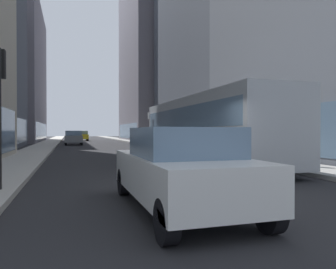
% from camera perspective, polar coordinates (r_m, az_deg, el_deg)
% --- Properties ---
extents(ground_plane, '(120.00, 120.00, 0.00)m').
position_cam_1_polar(ground_plane, '(42.93, -12.79, -1.51)').
color(ground_plane, '#232326').
extents(sidewalk_left, '(2.40, 110.00, 0.15)m').
position_cam_1_polar(sidewalk_left, '(42.87, -20.41, -1.43)').
color(sidewalk_left, '#ADA89E').
rests_on(sidewalk_left, ground).
extents(sidewalk_right, '(2.40, 110.00, 0.15)m').
position_cam_1_polar(sidewalk_right, '(43.73, -5.32, -1.36)').
color(sidewalk_right, gray).
rests_on(sidewalk_right, ground).
extents(building_left_far, '(9.25, 21.79, 20.45)m').
position_cam_1_polar(building_left_far, '(54.32, -26.47, 9.70)').
color(building_left_far, slate).
rests_on(building_left_far, ground).
extents(building_right_far, '(11.75, 18.45, 29.41)m').
position_cam_1_polar(building_right_far, '(57.09, -1.33, 13.89)').
color(building_right_far, slate).
rests_on(building_right_far, ground).
extents(transit_bus, '(2.78, 11.53, 3.05)m').
position_cam_1_polar(transit_bus, '(15.03, 6.70, 1.44)').
color(transit_bus, '#999EA3').
rests_on(transit_bus, ground).
extents(car_silver_sedan, '(1.81, 4.48, 1.62)m').
position_cam_1_polar(car_silver_sedan, '(47.56, -16.60, -0.32)').
color(car_silver_sedan, '#B7BABF').
rests_on(car_silver_sedan, ground).
extents(car_yellow_taxi, '(1.75, 4.10, 1.62)m').
position_cam_1_polar(car_yellow_taxi, '(53.91, -14.97, -0.22)').
color(car_yellow_taxi, yellow).
rests_on(car_yellow_taxi, ground).
extents(car_grey_wagon, '(1.92, 4.05, 1.62)m').
position_cam_1_polar(car_grey_wagon, '(38.27, -16.46, -0.54)').
color(car_grey_wagon, slate).
rests_on(car_grey_wagon, ground).
extents(car_white_van, '(1.85, 4.43, 1.62)m').
position_cam_1_polar(car_white_van, '(6.31, 2.25, -6.03)').
color(car_white_van, silver).
rests_on(car_white_van, ground).
extents(dalmatian_dog, '(0.22, 0.96, 0.72)m').
position_cam_1_polar(dalmatian_dog, '(10.23, 8.56, -5.25)').
color(dalmatian_dog, white).
rests_on(dalmatian_dog, ground).
extents(pedestrian_in_coat, '(0.34, 0.34, 1.69)m').
position_cam_1_polar(pedestrian_in_coat, '(14.15, 22.59, -1.65)').
color(pedestrian_in_coat, '#1E1E2D').
rests_on(pedestrian_in_coat, sidewalk_right).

